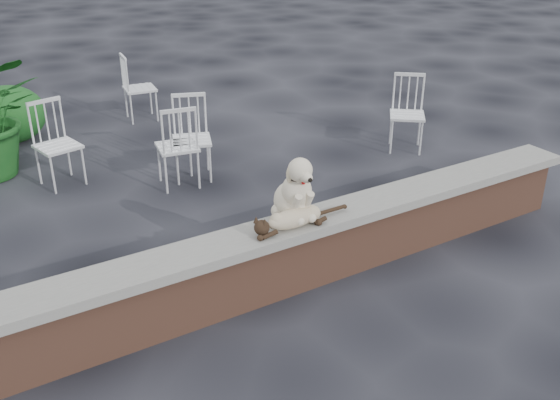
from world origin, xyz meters
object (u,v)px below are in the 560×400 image
cat (294,217)px  chair_a (58,145)px  chair_c (177,145)px  chair_b (192,139)px  chair_d (407,114)px  chair_e (140,87)px  dog (292,185)px

cat → chair_a: 3.29m
chair_c → chair_a: 1.31m
chair_c → chair_b: (0.22, 0.10, 0.00)m
chair_c → chair_b: 0.24m
chair_c → chair_d: size_ratio=1.00×
cat → chair_d: size_ratio=1.11×
chair_e → chair_a: bearing=145.2°
chair_b → cat: bearing=-74.8°
dog → chair_a: bearing=114.2°
chair_b → chair_d: 2.73m
chair_b → chair_e: bearing=105.2°
chair_c → chair_e: 2.45m
chair_c → chair_a: same height
chair_c → chair_e: size_ratio=1.00×
dog → chair_e: (0.40, 4.67, -0.39)m
cat → chair_b: chair_b is taller
chair_d → dog: bearing=-108.3°
chair_e → chair_c: bearing=176.8°
dog → chair_b: bearing=88.7°
chair_a → chair_d: size_ratio=1.00×
chair_b → chair_e: 2.32m
chair_a → dog: bearing=-80.4°
cat → chair_d: 3.50m
chair_c → chair_b: same height
cat → chair_c: bearing=92.0°
dog → chair_d: dog is taller
dog → chair_c: (-0.05, 2.26, -0.39)m
cat → chair_e: size_ratio=1.11×
chair_a → chair_e: same height
dog → chair_b: dog is taller
cat → chair_d: chair_d is taller
dog → cat: (-0.08, -0.15, -0.19)m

